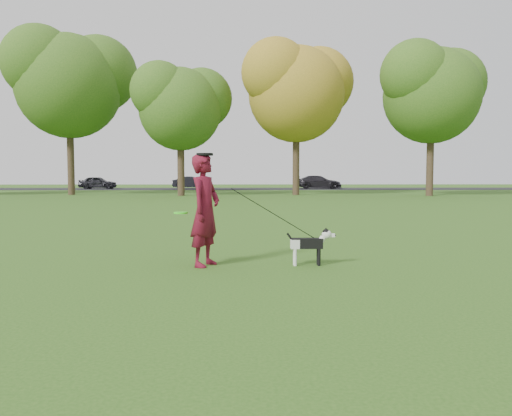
{
  "coord_description": "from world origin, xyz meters",
  "views": [
    {
      "loc": [
        0.43,
        -8.82,
        1.54
      ],
      "look_at": [
        0.61,
        -0.39,
        0.95
      ],
      "focal_mm": 35.0,
      "sensor_mm": 36.0,
      "label": 1
    }
  ],
  "objects_px": {
    "car_right": "(319,182)",
    "man": "(205,210)",
    "car_mid": "(192,183)",
    "car_left": "(98,183)",
    "dog": "(311,242)"
  },
  "relations": [
    {
      "from": "car_left",
      "to": "car_mid",
      "type": "xyz_separation_m",
      "value": [
        9.14,
        0.0,
        -0.01
      ]
    },
    {
      "from": "car_left",
      "to": "car_right",
      "type": "xyz_separation_m",
      "value": [
        21.57,
        0.0,
        0.04
      ]
    },
    {
      "from": "dog",
      "to": "car_right",
      "type": "bearing_deg",
      "value": 81.46
    },
    {
      "from": "man",
      "to": "car_mid",
      "type": "xyz_separation_m",
      "value": [
        -4.58,
        40.6,
        -0.31
      ]
    },
    {
      "from": "man",
      "to": "car_mid",
      "type": "distance_m",
      "value": 40.85
    },
    {
      "from": "car_left",
      "to": "car_right",
      "type": "height_order",
      "value": "car_right"
    },
    {
      "from": "man",
      "to": "dog",
      "type": "xyz_separation_m",
      "value": [
        1.76,
        0.02,
        -0.55
      ]
    },
    {
      "from": "car_left",
      "to": "car_mid",
      "type": "height_order",
      "value": "car_left"
    },
    {
      "from": "man",
      "to": "car_right",
      "type": "bearing_deg",
      "value": 12.73
    },
    {
      "from": "car_left",
      "to": "car_mid",
      "type": "distance_m",
      "value": 9.14
    },
    {
      "from": "car_mid",
      "to": "man",
      "type": "bearing_deg",
      "value": -168.78
    },
    {
      "from": "car_mid",
      "to": "car_right",
      "type": "bearing_deg",
      "value": -85.23
    },
    {
      "from": "car_right",
      "to": "man",
      "type": "bearing_deg",
      "value": 171.29
    },
    {
      "from": "man",
      "to": "car_right",
      "type": "relative_size",
      "value": 0.42
    },
    {
      "from": "dog",
      "to": "car_mid",
      "type": "xyz_separation_m",
      "value": [
        -6.34,
        40.58,
        0.24
      ]
    }
  ]
}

